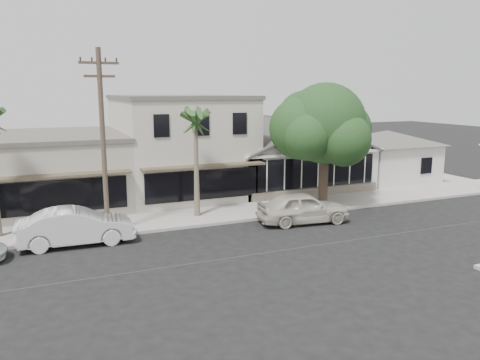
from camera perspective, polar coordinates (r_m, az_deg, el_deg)
name	(u,v)px	position (r m, az deg, el deg)	size (l,w,h in m)	color
ground	(322,245)	(22.27, 9.98, -7.77)	(140.00, 140.00, 0.00)	black
sidewalk_north	(124,224)	(25.64, -13.99, -5.27)	(90.00, 3.50, 0.15)	#9E9991
corner_shop	(289,152)	(34.69, 5.95, 3.43)	(10.40, 8.60, 5.10)	beige
side_cottage	(386,162)	(38.68, 17.34, 2.09)	(6.00, 6.00, 3.00)	beige
row_building_near	(179,147)	(32.55, -7.40, 4.04)	(8.00, 10.00, 6.50)	beige
row_building_midnear	(39,172)	(31.56, -23.30, 0.93)	(10.00, 10.00, 4.20)	#B3B0A1
utility_pole	(103,139)	(23.12, -16.36, 4.81)	(1.80, 0.24, 9.00)	brown
car_0	(303,208)	(25.47, 7.70, -3.35)	(2.00, 4.97, 1.69)	beige
car_1	(76,227)	(23.02, -19.35, -5.37)	(1.82, 5.22, 1.72)	silver
shade_tree	(322,126)	(28.80, 10.01, 6.53)	(6.80, 6.15, 7.54)	#403427
palm_east	(196,120)	(25.57, -5.44, 7.33)	(2.33, 2.33, 6.49)	#726651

